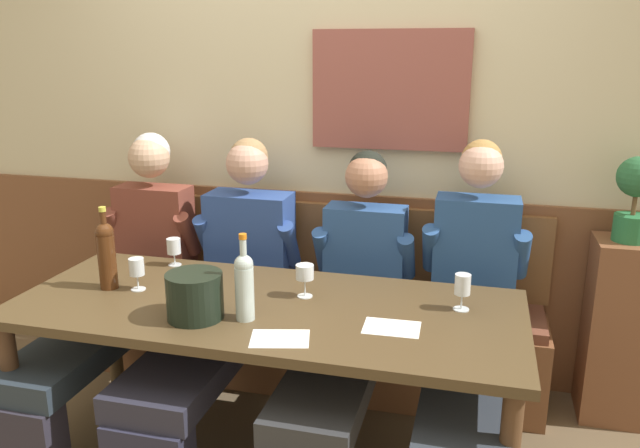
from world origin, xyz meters
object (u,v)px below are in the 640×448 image
object	(u,v)px
dining_table	(266,321)
wine_glass_right_end	(174,247)
wine_glass_mid_left	(137,268)
wine_glass_left_end	(305,274)
person_left_seat	(349,308)
person_right_seat	(471,312)
potted_plant	(636,194)
person_center_right_seat	(225,288)
ice_bucket	(195,296)
person_center_left_seat	(121,278)
wall_bench	(311,331)
wine_glass_center_rear	(462,287)
wine_bottle_green_tall	(244,284)
wine_bottle_amber_mid	(106,253)

from	to	relation	value
dining_table	wine_glass_right_end	size ratio (longest dim) A/B	15.51
wine_glass_mid_left	wine_glass_left_end	distance (m)	0.73
person_left_seat	person_right_seat	distance (m)	0.53
person_right_seat	potted_plant	xyz separation A→B (m)	(0.67, 0.41, 0.47)
person_center_right_seat	ice_bucket	world-z (taller)	person_center_right_seat
person_center_right_seat	ice_bucket	size ratio (longest dim) A/B	5.95
person_center_left_seat	person_center_right_seat	size ratio (longest dim) A/B	1.01
wall_bench	person_center_right_seat	world-z (taller)	person_center_right_seat
wall_bench	person_right_seat	distance (m)	0.97
person_center_left_seat	potted_plant	distance (m)	2.44
wall_bench	wine_glass_center_rear	world-z (taller)	wall_bench
person_left_seat	wine_glass_center_rear	world-z (taller)	person_left_seat
wine_bottle_green_tall	person_center_right_seat	bearing A→B (deg)	121.12
person_right_seat	wine_glass_mid_left	world-z (taller)	person_right_seat
person_center_left_seat	wine_bottle_amber_mid	bearing A→B (deg)	-64.20
dining_table	wine_glass_left_end	distance (m)	0.25
wine_glass_mid_left	wine_glass_center_rear	world-z (taller)	wine_glass_center_rear
person_center_right_seat	wall_bench	bearing A→B (deg)	48.19
ice_bucket	wine_glass_left_end	xyz separation A→B (m)	(0.35, 0.31, 0.01)
person_right_seat	wine_bottle_green_tall	bearing A→B (deg)	-149.58
person_center_left_seat	wine_glass_right_end	world-z (taller)	person_center_left_seat
dining_table	wine_bottle_green_tall	size ratio (longest dim) A/B	6.07
person_center_right_seat	person_right_seat	xyz separation A→B (m)	(1.14, -0.01, 0.01)
wine_bottle_amber_mid	wine_glass_mid_left	world-z (taller)	wine_bottle_amber_mid
wall_bench	wine_glass_mid_left	xyz separation A→B (m)	(-0.58, -0.70, 0.54)
wine_glass_mid_left	person_center_left_seat	bearing A→B (deg)	132.56
person_center_right_seat	wine_bottle_green_tall	distance (m)	0.63
wall_bench	person_right_seat	bearing A→B (deg)	-24.51
ice_bucket	person_left_seat	bearing A→B (deg)	45.40
person_center_right_seat	ice_bucket	bearing A→B (deg)	-78.24
wine_glass_mid_left	potted_plant	world-z (taller)	potted_plant
person_left_seat	wine_glass_right_end	xyz separation A→B (m)	(-0.86, 0.03, 0.21)
wine_glass_right_end	wine_glass_mid_left	distance (m)	0.33
person_left_seat	wine_bottle_green_tall	distance (m)	0.62
person_center_right_seat	person_left_seat	bearing A→B (deg)	-2.85
dining_table	wine_bottle_amber_mid	bearing A→B (deg)	-179.58
person_left_seat	wine_glass_right_end	bearing A→B (deg)	178.25
person_left_seat	wine_glass_left_end	world-z (taller)	person_left_seat
person_center_left_seat	person_left_seat	world-z (taller)	person_center_left_seat
person_right_seat	dining_table	bearing A→B (deg)	-157.89
ice_bucket	wine_glass_left_end	distance (m)	0.47
person_center_left_seat	wine_glass_right_end	distance (m)	0.35
wine_glass_mid_left	person_center_right_seat	bearing A→B (deg)	52.27
person_center_right_seat	wine_glass_mid_left	bearing A→B (deg)	-127.73
potted_plant	person_right_seat	bearing A→B (deg)	-148.87
person_center_left_seat	person_left_seat	xyz separation A→B (m)	(1.16, -0.02, -0.03)
wall_bench	ice_bucket	distance (m)	1.07
wall_bench	ice_bucket	bearing A→B (deg)	-103.33
wall_bench	person_center_right_seat	size ratio (longest dim) A/B	1.83
person_center_right_seat	wine_glass_left_end	world-z (taller)	person_center_right_seat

